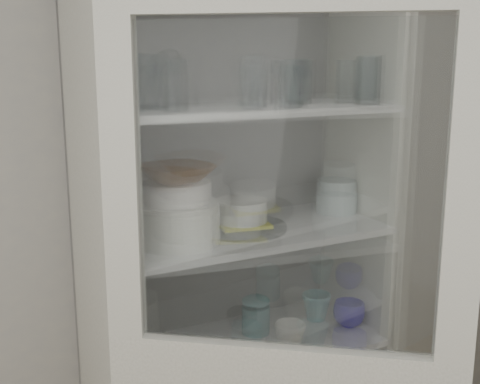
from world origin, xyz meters
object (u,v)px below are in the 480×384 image
plate_stack_front (178,223)px  mug_white (290,337)px  goblet_0 (170,74)px  pantry_cabinet (232,313)px  goblet_1 (160,78)px  goblet_3 (302,79)px  mug_blue (349,314)px  terracotta_bowl (177,173)px  cream_bowl (177,192)px  mug_teal (316,307)px  teal_jar (256,317)px  white_ramekin (242,210)px  white_canister (119,345)px  glass_platter (242,227)px  grey_bowl_stack (336,196)px  yellow_trivet (242,223)px  plate_stack_back (172,213)px  goblet_2 (280,79)px  measuring_cups (226,349)px

plate_stack_front → mug_white: (0.35, -0.08, -0.41)m
goblet_0 → plate_stack_front: (-0.05, -0.17, -0.43)m
pantry_cabinet → goblet_1: bearing=179.0°
goblet_3 → mug_blue: goblet_3 is taller
plate_stack_front → mug_blue: bearing=-1.5°
terracotta_bowl → cream_bowl: bearing=180.0°
goblet_1 → mug_teal: goblet_1 is taller
pantry_cabinet → teal_jar: (0.08, -0.02, -0.02)m
pantry_cabinet → teal_jar: 0.09m
cream_bowl → mug_teal: 0.77m
goblet_0 → goblet_1: (-0.05, -0.05, -0.01)m
pantry_cabinet → white_ramekin: bearing=-89.7°
pantry_cabinet → goblet_0: bearing=162.7°
goblet_0 → white_ramekin: (0.19, -0.13, -0.43)m
white_canister → glass_platter: bearing=-5.8°
pantry_cabinet → grey_bowl_stack: size_ratio=14.63×
mug_blue → yellow_trivet: bearing=156.9°
pantry_cabinet → mug_teal: bearing=-5.4°
terracotta_bowl → teal_jar: (0.32, 0.09, -0.56)m
white_ramekin → plate_stack_front: bearing=-170.5°
goblet_1 → glass_platter: goblet_1 is taller
plate_stack_back → white_ramekin: (0.18, -0.15, 0.02)m
goblet_0 → teal_jar: (0.27, -0.08, -0.84)m
terracotta_bowl → glass_platter: (0.24, 0.04, -0.21)m
goblet_1 → teal_jar: 0.89m
mug_blue → plate_stack_back: bearing=145.5°
yellow_trivet → goblet_2: bearing=27.2°
plate_stack_front → cream_bowl: size_ratio=1.23×
goblet_2 → plate_stack_front: 0.62m
measuring_cups → white_canister: bearing=164.9°
goblet_2 → white_canister: bearing=-174.1°
goblet_0 → cream_bowl: goblet_0 is taller
goblet_2 → cream_bowl: goblet_2 is taller
mug_teal → measuring_cups: (-0.42, -0.09, -0.03)m
cream_bowl → goblet_0: bearing=72.9°
goblet_3 → yellow_trivet: (-0.30, -0.12, -0.45)m
goblet_0 → mug_white: goblet_0 is taller
goblet_2 → mug_white: size_ratio=1.47×
grey_bowl_stack → goblet_1: bearing=176.8°
goblet_3 → mug_teal: bearing=-69.1°
plate_stack_front → glass_platter: bearing=9.5°
goblet_3 → terracotta_bowl: goblet_3 is taller
goblet_1 → grey_bowl_stack: (0.65, -0.04, -0.43)m
pantry_cabinet → white_canister: bearing=-175.6°
measuring_cups → white_ramekin: bearing=28.9°
goblet_0 → plate_stack_front: goblet_0 is taller
mug_teal → goblet_3: bearing=116.9°
goblet_1 → measuring_cups: goblet_1 is taller
white_ramekin → mug_blue: 0.59m
mug_white → goblet_1: bearing=129.5°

